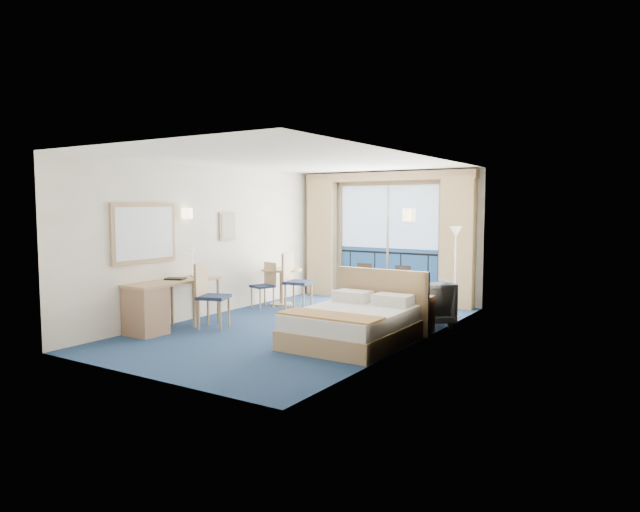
# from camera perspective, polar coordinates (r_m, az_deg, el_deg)

# --- Properties ---
(floor) EXTENTS (6.50, 6.50, 0.00)m
(floor) POSITION_cam_1_polar(r_m,az_deg,el_deg) (9.40, -1.87, -7.11)
(floor) COLOR navy
(floor) RESTS_ON ground
(room_walls) EXTENTS (4.04, 6.54, 2.72)m
(room_walls) POSITION_cam_1_polar(r_m,az_deg,el_deg) (9.19, -1.90, 3.79)
(room_walls) COLOR beige
(room_walls) RESTS_ON ground
(balcony_door) EXTENTS (2.36, 0.03, 2.52)m
(balcony_door) POSITION_cam_1_polar(r_m,az_deg,el_deg) (12.02, 6.78, 1.02)
(balcony_door) COLOR navy
(balcony_door) RESTS_ON room_walls
(curtain_left) EXTENTS (0.65, 0.22, 2.55)m
(curtain_left) POSITION_cam_1_polar(r_m,az_deg,el_deg) (12.63, 0.17, 1.84)
(curtain_left) COLOR tan
(curtain_left) RESTS_ON room_walls
(curtain_right) EXTENTS (0.65, 0.22, 2.55)m
(curtain_right) POSITION_cam_1_polar(r_m,az_deg,el_deg) (11.28, 13.60, 1.32)
(curtain_right) COLOR tan
(curtain_right) RESTS_ON room_walls
(pelmet) EXTENTS (3.80, 0.25, 0.18)m
(pelmet) POSITION_cam_1_polar(r_m,az_deg,el_deg) (11.89, 6.63, 7.90)
(pelmet) COLOR #A6835A
(pelmet) RESTS_ON room_walls
(mirror) EXTENTS (0.05, 1.25, 0.95)m
(mirror) POSITION_cam_1_polar(r_m,az_deg,el_deg) (9.41, -17.15, 2.21)
(mirror) COLOR #A6835A
(mirror) RESTS_ON room_walls
(wall_print) EXTENTS (0.04, 0.42, 0.52)m
(wall_print) POSITION_cam_1_polar(r_m,az_deg,el_deg) (10.77, -9.23, 2.96)
(wall_print) COLOR #A6835A
(wall_print) RESTS_ON room_walls
(sconce_left) EXTENTS (0.18, 0.18, 0.18)m
(sconce_left) POSITION_cam_1_polar(r_m,az_deg,el_deg) (9.98, -13.14, 4.17)
(sconce_left) COLOR beige
(sconce_left) RESTS_ON room_walls
(sconce_right) EXTENTS (0.18, 0.18, 0.18)m
(sconce_right) POSITION_cam_1_polar(r_m,az_deg,el_deg) (8.11, 8.90, 4.08)
(sconce_right) COLOR beige
(sconce_right) RESTS_ON room_walls
(bed) EXTENTS (1.58, 1.88, 1.00)m
(bed) POSITION_cam_1_polar(r_m,az_deg,el_deg) (8.28, 3.41, -6.80)
(bed) COLOR #A6835A
(bed) RESTS_ON ground
(nightstand) EXTENTS (0.45, 0.42, 0.58)m
(nightstand) POSITION_cam_1_polar(r_m,az_deg,el_deg) (9.05, 9.65, -5.77)
(nightstand) COLOR #9A7051
(nightstand) RESTS_ON ground
(phone) EXTENTS (0.18, 0.15, 0.07)m
(phone) POSITION_cam_1_polar(r_m,az_deg,el_deg) (9.01, 9.93, -3.71)
(phone) COLOR white
(phone) RESTS_ON nightstand
(armchair) EXTENTS (1.15, 1.15, 0.75)m
(armchair) POSITION_cam_1_polar(r_m,az_deg,el_deg) (9.66, 10.52, -4.59)
(armchair) COLOR #4E545F
(armchair) RESTS_ON ground
(floor_lamp) EXTENTS (0.22, 0.22, 1.61)m
(floor_lamp) POSITION_cam_1_polar(r_m,az_deg,el_deg) (10.39, 13.41, 0.73)
(floor_lamp) COLOR silver
(floor_lamp) RESTS_ON ground
(desk) EXTENTS (0.57, 1.66, 0.78)m
(desk) POSITION_cam_1_polar(r_m,az_deg,el_deg) (9.25, -16.45, -4.80)
(desk) COLOR #A6835A
(desk) RESTS_ON ground
(desk_chair) EXTENTS (0.59, 0.59, 1.06)m
(desk_chair) POSITION_cam_1_polar(r_m,az_deg,el_deg) (9.41, -11.12, -3.50)
(desk_chair) COLOR #1C2643
(desk_chair) RESTS_ON ground
(folder) EXTENTS (0.37, 0.33, 0.03)m
(folder) POSITION_cam_1_polar(r_m,az_deg,el_deg) (9.61, -14.27, -2.21)
(folder) COLOR black
(folder) RESTS_ON desk
(desk_lamp) EXTENTS (0.12, 0.12, 0.46)m
(desk_lamp) POSITION_cam_1_polar(r_m,az_deg,el_deg) (9.84, -12.69, -0.09)
(desk_lamp) COLOR silver
(desk_lamp) RESTS_ON desk
(round_table) EXTENTS (0.81, 0.81, 0.73)m
(round_table) POSITION_cam_1_polar(r_m,az_deg,el_deg) (11.43, -3.87, -2.15)
(round_table) COLOR #A6835A
(round_table) RESTS_ON ground
(table_chair_a) EXTENTS (0.55, 0.54, 1.08)m
(table_chair_a) POSITION_cam_1_polar(r_m,az_deg,el_deg) (10.93, -2.63, -2.16)
(table_chair_a) COLOR #1C2643
(table_chair_a) RESTS_ON ground
(table_chair_b) EXTENTS (0.48, 0.49, 0.88)m
(table_chair_b) POSITION_cam_1_polar(r_m,az_deg,el_deg) (11.16, -5.45, -2.62)
(table_chair_b) COLOR #1C2643
(table_chair_b) RESTS_ON ground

